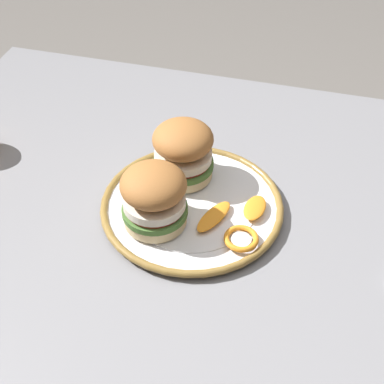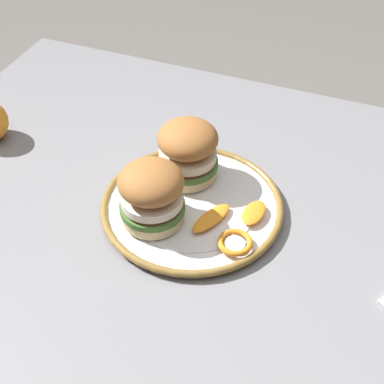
% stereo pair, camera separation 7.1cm
% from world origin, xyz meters
% --- Properties ---
extents(dining_table, '(1.16, 0.86, 0.72)m').
position_xyz_m(dining_table, '(0.00, 0.00, 0.62)').
color(dining_table, gray).
rests_on(dining_table, ground).
extents(dinner_plate, '(0.29, 0.29, 0.02)m').
position_xyz_m(dinner_plate, '(0.04, -0.03, 0.73)').
color(dinner_plate, white).
rests_on(dinner_plate, dining_table).
extents(sandwich_half_left, '(0.11, 0.11, 0.10)m').
position_xyz_m(sandwich_half_left, '(0.09, 0.03, 0.79)').
color(sandwich_half_left, beige).
rests_on(sandwich_half_left, dinner_plate).
extents(sandwich_half_right, '(0.11, 0.11, 0.10)m').
position_xyz_m(sandwich_half_right, '(0.07, -0.09, 0.79)').
color(sandwich_half_right, beige).
rests_on(sandwich_half_right, dinner_plate).
extents(orange_peel_curled, '(0.07, 0.07, 0.01)m').
position_xyz_m(orange_peel_curled, '(-0.05, 0.03, 0.74)').
color(orange_peel_curled, orange).
rests_on(orange_peel_curled, dinner_plate).
extents(orange_peel_strip_long, '(0.04, 0.06, 0.01)m').
position_xyz_m(orange_peel_strip_long, '(-0.06, -0.04, 0.74)').
color(orange_peel_strip_long, orange).
rests_on(orange_peel_strip_long, dinner_plate).
extents(orange_peel_strip_short, '(0.06, 0.08, 0.01)m').
position_xyz_m(orange_peel_strip_short, '(0.00, 0.00, 0.74)').
color(orange_peel_strip_short, orange).
rests_on(orange_peel_strip_short, dinner_plate).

